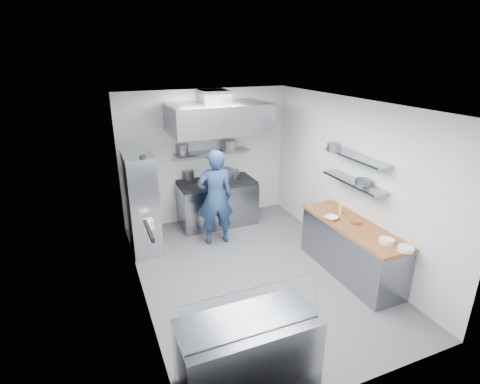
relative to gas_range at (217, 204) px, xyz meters
name	(u,v)px	position (x,y,z in m)	size (l,w,h in m)	color
floor	(254,273)	(-0.10, -2.10, -0.45)	(5.00, 5.00, 0.00)	#515154
ceiling	(256,104)	(-0.10, -2.10, 2.35)	(5.00, 5.00, 0.00)	silver
wall_back	(206,156)	(-0.10, 0.40, 0.95)	(3.60, 0.02, 2.80)	white
wall_front	(363,281)	(-0.10, -4.60, 0.95)	(3.60, 0.02, 2.80)	white
wall_left	(137,214)	(-1.90, -2.10, 0.95)	(5.00, 0.02, 2.80)	white
wall_right	(349,181)	(1.70, -2.10, 0.95)	(5.00, 0.02, 2.80)	white
gas_range	(217,204)	(0.00, 0.00, 0.00)	(1.60, 0.80, 0.90)	gray
cooktop	(217,182)	(0.00, 0.00, 0.48)	(1.57, 0.78, 0.06)	black
stock_pot_left	(188,174)	(-0.51, 0.38, 0.61)	(0.26, 0.26, 0.20)	slate
stock_pot_mid	(224,174)	(0.17, 0.01, 0.63)	(0.37, 0.37, 0.24)	slate
stock_pot_right	(233,174)	(0.41, 0.07, 0.59)	(0.26, 0.26, 0.16)	slate
over_range_shelf	(212,152)	(0.00, 0.24, 1.07)	(1.60, 0.30, 0.04)	gray
shelf_pot_a	(182,148)	(-0.61, 0.37, 1.18)	(0.26, 0.26, 0.18)	slate
shelf_pot_b	(229,145)	(0.35, 0.17, 1.20)	(0.31, 0.31, 0.22)	slate
extractor_hood	(218,118)	(0.00, -0.18, 1.85)	(1.90, 1.15, 0.55)	gray
hood_duct	(214,96)	(0.00, 0.05, 2.23)	(0.55, 0.55, 0.24)	slate
red_firebox	(147,163)	(-1.35, 0.34, 0.97)	(0.22, 0.10, 0.26)	red
chef	(215,198)	(-0.31, -0.80, 0.48)	(0.68, 0.44, 1.85)	navy
wire_rack	(142,203)	(-1.63, -0.55, 0.48)	(0.50, 0.90, 1.85)	silver
rack_bin_a	(149,224)	(-1.63, -1.22, 0.35)	(0.14, 0.18, 0.16)	white
rack_bin_b	(140,185)	(-1.63, -0.62, 0.85)	(0.15, 0.19, 0.17)	yellow
rack_jar	(143,161)	(-1.58, -0.88, 1.35)	(0.11, 0.11, 0.18)	black
knife_strip	(149,231)	(-1.88, -3.00, 1.10)	(0.04, 0.55, 0.05)	black
prep_counter_base	(351,250)	(1.38, -2.70, -0.03)	(0.62, 2.00, 0.84)	gray
prep_counter_top	(354,226)	(1.38, -2.70, 0.42)	(0.65, 2.04, 0.06)	brown
plate_stack_a	(406,249)	(1.49, -3.67, 0.48)	(0.22, 0.22, 0.06)	white
plate_stack_b	(387,241)	(1.41, -3.38, 0.48)	(0.21, 0.21, 0.06)	white
copper_pan	(356,222)	(1.41, -2.70, 0.48)	(0.15, 0.15, 0.06)	#D26B3B
squeeze_bottle	(341,209)	(1.43, -2.28, 0.54)	(0.06, 0.06, 0.18)	yellow
mixing_bowl	(331,218)	(1.15, -2.41, 0.48)	(0.22, 0.22, 0.05)	white
wall_shelf_lower	(354,182)	(1.54, -2.40, 1.05)	(0.30, 1.30, 0.04)	gray
wall_shelf_upper	(357,157)	(1.54, -2.40, 1.47)	(0.30, 1.30, 0.04)	gray
shelf_pot_c	(363,182)	(1.54, -2.61, 1.12)	(0.24, 0.24, 0.10)	slate
shelf_pot_d	(334,147)	(1.38, -2.02, 1.56)	(0.24, 0.24, 0.14)	slate
display_case	(248,353)	(-1.10, -4.10, -0.03)	(1.50, 0.70, 0.85)	gray
display_glass	(253,311)	(-1.10, -4.22, 0.62)	(1.47, 0.02, 0.45)	silver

